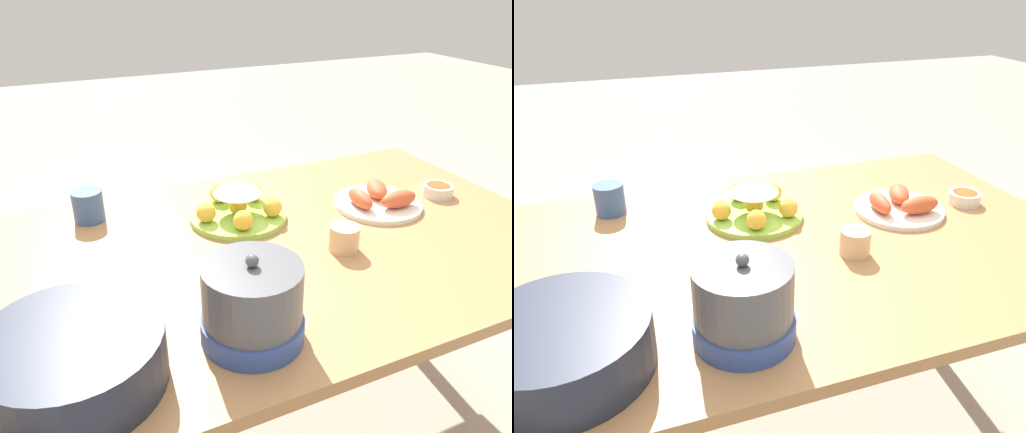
% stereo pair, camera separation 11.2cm
% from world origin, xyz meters
% --- Properties ---
extents(dining_table, '(1.50, 0.92, 0.70)m').
position_xyz_m(dining_table, '(0.00, 0.00, 0.62)').
color(dining_table, '#A87547').
rests_on(dining_table, ground_plane).
extents(cake_plate, '(0.26, 0.26, 0.09)m').
position_xyz_m(cake_plate, '(0.03, -0.16, 0.73)').
color(cake_plate, '#99CC4C').
rests_on(cake_plate, dining_table).
extents(serving_bowl, '(0.30, 0.30, 0.10)m').
position_xyz_m(serving_bowl, '(0.51, 0.28, 0.76)').
color(serving_bowl, '#232838').
rests_on(serving_bowl, dining_table).
extents(sauce_bowl, '(0.09, 0.09, 0.03)m').
position_xyz_m(sauce_bowl, '(-0.57, -0.06, 0.72)').
color(sauce_bowl, silver).
rests_on(sauce_bowl, dining_table).
extents(seafood_platter, '(0.25, 0.25, 0.06)m').
position_xyz_m(seafood_platter, '(-0.36, -0.07, 0.73)').
color(seafood_platter, silver).
rests_on(seafood_platter, dining_table).
extents(cup_near, '(0.08, 0.08, 0.09)m').
position_xyz_m(cup_near, '(0.40, -0.32, 0.75)').
color(cup_near, '#38568E').
rests_on(cup_near, dining_table).
extents(cup_far, '(0.07, 0.07, 0.06)m').
position_xyz_m(cup_far, '(-0.13, 0.10, 0.74)').
color(cup_far, '#DBB27F').
rests_on(cup_far, dining_table).
extents(warming_pot, '(0.19, 0.19, 0.18)m').
position_xyz_m(warming_pot, '(0.20, 0.30, 0.78)').
color(warming_pot, '#334C99').
rests_on(warming_pot, dining_table).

